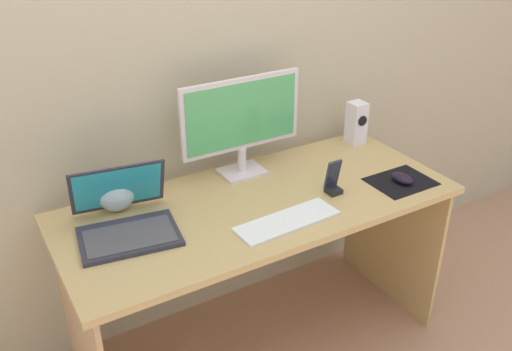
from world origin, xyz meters
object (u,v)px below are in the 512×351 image
(monitor, at_px, (242,121))
(fishbowl, at_px, (115,192))
(phone_in_dock, at_px, (333,182))
(mouse, at_px, (402,178))
(laptop, at_px, (125,219))
(keyboard_external, at_px, (287,221))
(speaker_right, at_px, (356,123))

(monitor, xyz_separation_m, fishbowl, (-0.54, -0.01, -0.17))
(phone_in_dock, bearing_deg, mouse, -15.65)
(monitor, bearing_deg, fishbowl, -178.74)
(mouse, bearing_deg, phone_in_dock, 159.50)
(laptop, distance_m, phone_in_dock, 0.80)
(monitor, height_order, mouse, monitor)
(monitor, distance_m, phone_in_dock, 0.44)
(fishbowl, relative_size, phone_in_dock, 1.04)
(laptop, relative_size, phone_in_dock, 2.73)
(laptop, bearing_deg, keyboard_external, -25.05)
(speaker_right, distance_m, keyboard_external, 0.78)
(keyboard_external, bearing_deg, fishbowl, 138.05)
(monitor, distance_m, keyboard_external, 0.48)
(speaker_right, height_order, mouse, speaker_right)
(laptop, xyz_separation_m, keyboard_external, (0.51, -0.24, -0.04))
(speaker_right, bearing_deg, laptop, -171.31)
(fishbowl, bearing_deg, mouse, -20.38)
(speaker_right, height_order, laptop, laptop)
(fishbowl, xyz_separation_m, phone_in_dock, (0.77, -0.31, -0.02))
(speaker_right, relative_size, phone_in_dock, 1.41)
(speaker_right, relative_size, fishbowl, 1.35)
(keyboard_external, bearing_deg, laptop, 152.16)
(keyboard_external, xyz_separation_m, mouse, (0.56, 0.01, 0.02))
(keyboard_external, distance_m, mouse, 0.56)
(keyboard_external, bearing_deg, speaker_right, 29.88)
(keyboard_external, relative_size, phone_in_dock, 2.82)
(speaker_right, distance_m, mouse, 0.42)
(monitor, relative_size, mouse, 5.25)
(laptop, distance_m, mouse, 1.10)
(speaker_right, distance_m, laptop, 1.18)
(laptop, relative_size, mouse, 3.78)
(monitor, relative_size, laptop, 1.39)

